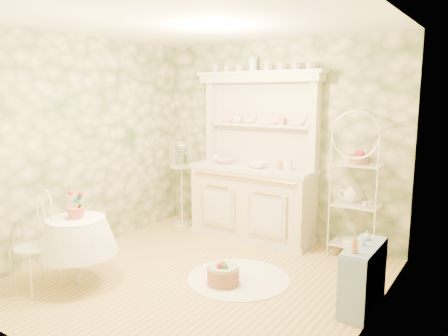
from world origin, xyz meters
The scene contains 22 objects.
floor centered at (0.00, 0.00, 0.00)m, with size 3.60×3.60×0.00m, color #D4B86A.
ceiling centered at (0.00, 0.00, 2.70)m, with size 3.60×3.60×0.00m, color white.
wall_left centered at (-1.80, 0.00, 1.35)m, with size 3.60×3.60×0.00m, color beige.
wall_right centered at (1.80, 0.00, 1.35)m, with size 3.60×3.60×0.00m, color beige.
wall_back centered at (0.00, 1.80, 1.35)m, with size 3.60×3.60×0.00m, color beige.
wall_front centered at (0.00, -1.80, 1.35)m, with size 3.60×3.60×0.00m, color beige.
kitchen_dresser centered at (-0.20, 1.52, 1.15)m, with size 1.87×0.61×2.29m, color beige.
bakers_rack centered at (1.21, 1.61, 0.85)m, with size 0.53×0.38×1.71m, color white.
side_shelf centered at (1.68, 0.30, 0.29)m, with size 0.25×0.67×0.57m, color #8199C0.
round_table centered at (-0.98, -0.81, 0.31)m, with size 0.56×0.56×0.61m, color white.
cafe_chair centered at (-1.23, -1.13, 0.40)m, with size 0.36×0.36×0.79m, color white.
birdcage_stand centered at (-1.38, 1.43, 0.75)m, with size 0.35×0.35×1.49m, color white.
floor_basket centered at (0.31, 0.01, 0.10)m, with size 0.30×0.30×0.20m, color #A26F50.
lace_rug centered at (0.37, 0.22, 0.00)m, with size 1.12×1.12×0.01m, color white.
bowl_floral centered at (-0.66, 1.52, 1.02)m, with size 0.27×0.27×0.07m, color white.
bowl_white centered at (-0.08, 1.44, 1.02)m, with size 0.25×0.25×0.08m, color white.
cup_left centered at (-0.55, 1.68, 1.61)m, with size 0.12×0.12×0.10m, color white.
cup_right centered at (0.13, 1.68, 1.61)m, with size 0.11×0.11×0.10m, color white.
potted_geranium centered at (-0.95, -0.78, 0.85)m, with size 0.14×0.10×0.27m, color #3F7238.
bottle_amber centered at (1.66, 0.06, 0.68)m, with size 0.06×0.06×0.16m, color #BA8042.
bottle_blue centered at (1.66, 0.29, 0.65)m, with size 0.04×0.04×0.10m, color #A9D2DF.
bottle_glass centered at (1.65, 0.47, 0.65)m, with size 0.07×0.07×0.09m, color silver.
Camera 1 is at (2.70, -3.61, 1.99)m, focal length 35.00 mm.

